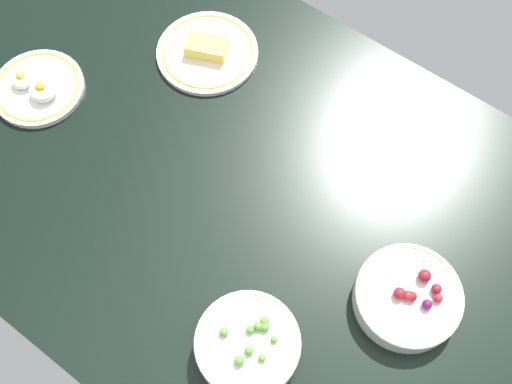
{
  "coord_description": "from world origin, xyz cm",
  "views": [
    {
      "loc": [
        26.88,
        -36.58,
        103.05
      ],
      "look_at": [
        0.0,
        0.0,
        6.0
      ],
      "focal_mm": 43.25,
      "sensor_mm": 36.0,
      "label": 1
    }
  ],
  "objects_px": {
    "bowl_berries": "(408,297)",
    "plate_eggs": "(37,87)",
    "plate_cheese": "(207,51)",
    "bowl_peas": "(248,345)"
  },
  "relations": [
    {
      "from": "plate_eggs",
      "to": "bowl_berries",
      "type": "relative_size",
      "value": 1.01
    },
    {
      "from": "bowl_berries",
      "to": "plate_cheese",
      "type": "xyz_separation_m",
      "value": [
        -0.57,
        0.2,
        -0.01
      ]
    },
    {
      "from": "plate_eggs",
      "to": "bowl_peas",
      "type": "xyz_separation_m",
      "value": [
        0.62,
        -0.16,
        0.02
      ]
    },
    {
      "from": "plate_eggs",
      "to": "bowl_berries",
      "type": "distance_m",
      "value": 0.78
    },
    {
      "from": "plate_cheese",
      "to": "bowl_peas",
      "type": "bearing_deg",
      "value": -45.47
    },
    {
      "from": "plate_eggs",
      "to": "bowl_berries",
      "type": "xyz_separation_m",
      "value": [
        0.78,
        0.06,
        0.01
      ]
    },
    {
      "from": "bowl_berries",
      "to": "bowl_peas",
      "type": "bearing_deg",
      "value": -126.76
    },
    {
      "from": "bowl_berries",
      "to": "plate_cheese",
      "type": "bearing_deg",
      "value": 160.52
    },
    {
      "from": "bowl_berries",
      "to": "plate_cheese",
      "type": "height_order",
      "value": "bowl_berries"
    },
    {
      "from": "bowl_berries",
      "to": "plate_eggs",
      "type": "bearing_deg",
      "value": -175.69
    }
  ]
}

